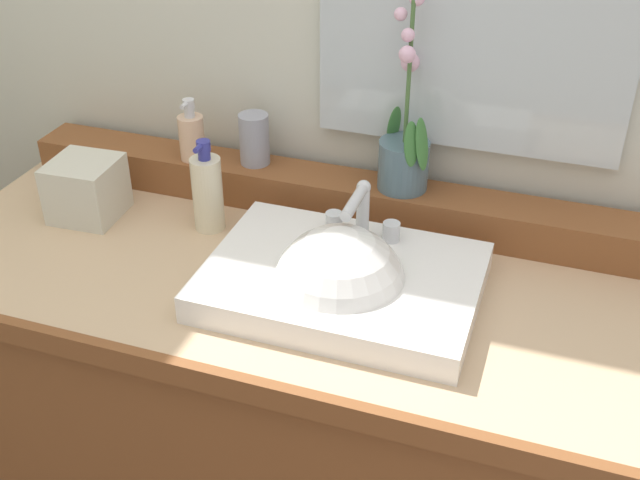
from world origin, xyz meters
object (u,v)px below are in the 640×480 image
(sink_basin, at_px, (341,287))
(soap_dispenser, at_px, (192,136))
(potted_plant, at_px, (404,149))
(lotion_bottle, at_px, (207,192))
(tumbler_cup, at_px, (254,139))
(tissue_box, at_px, (86,189))

(sink_basin, height_order, soap_dispenser, soap_dispenser)
(potted_plant, xyz_separation_m, lotion_bottle, (-0.35, -0.14, -0.08))
(soap_dispenser, xyz_separation_m, lotion_bottle, (0.09, -0.12, -0.05))
(lotion_bottle, bearing_deg, soap_dispenser, 126.65)
(tumbler_cup, height_order, tissue_box, tumbler_cup)
(sink_basin, height_order, potted_plant, potted_plant)
(sink_basin, distance_m, tumbler_cup, 0.42)
(soap_dispenser, bearing_deg, lotion_bottle, -53.35)
(potted_plant, distance_m, tumbler_cup, 0.32)
(tumbler_cup, bearing_deg, sink_basin, -45.68)
(sink_basin, height_order, tumbler_cup, tumbler_cup)
(soap_dispenser, xyz_separation_m, tumbler_cup, (0.13, 0.02, 0.00))
(sink_basin, distance_m, tissue_box, 0.58)
(potted_plant, xyz_separation_m, tissue_box, (-0.61, -0.18, -0.10))
(potted_plant, distance_m, soap_dispenser, 0.45)
(sink_basin, relative_size, tissue_box, 3.63)
(soap_dispenser, height_order, lotion_bottle, soap_dispenser)
(lotion_bottle, height_order, tissue_box, lotion_bottle)
(lotion_bottle, relative_size, tissue_box, 1.46)
(soap_dispenser, bearing_deg, tumbler_cup, 10.51)
(sink_basin, bearing_deg, soap_dispenser, 147.45)
(sink_basin, relative_size, tumbler_cup, 4.40)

